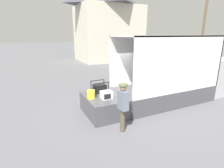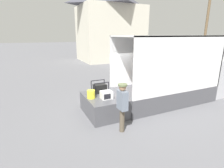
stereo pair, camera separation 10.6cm
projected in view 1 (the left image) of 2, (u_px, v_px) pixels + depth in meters
ground_plane at (120, 110)px, 8.09m from camera, size 160.00×160.00×0.00m
box_truck at (188, 81)px, 9.62m from camera, size 7.42×2.17×3.35m
tailgate_deck at (104, 105)px, 7.65m from camera, size 1.57×2.07×0.83m
microwave at (106, 95)px, 7.19m from camera, size 0.45×0.42×0.31m
portable_generator at (100, 88)px, 7.94m from camera, size 0.68×0.54×0.53m
orange_bucket at (91, 94)px, 7.21m from camera, size 0.33×0.33×0.34m
worker_person at (123, 103)px, 6.05m from camera, size 0.32×0.44×1.78m
house_backdrop at (108, 24)px, 23.13m from camera, size 8.33×6.45×9.37m
utility_pole at (204, 22)px, 20.07m from camera, size 1.80×0.28×9.23m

